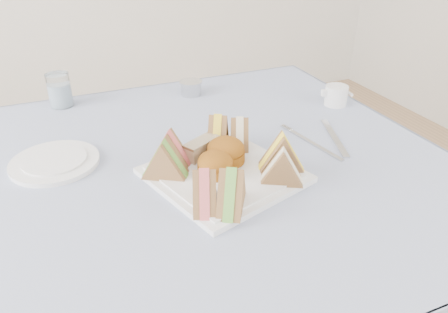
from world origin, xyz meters
name	(u,v)px	position (x,y,z in m)	size (l,w,h in m)	color
table	(215,282)	(0.00, 0.00, 0.37)	(0.90, 0.90, 0.74)	brown
tablecloth	(213,161)	(0.00, 0.00, 0.74)	(1.02, 1.02, 0.01)	#9BA7C2
serving_plate	(224,175)	(-0.01, -0.08, 0.75)	(0.27, 0.27, 0.01)	white
sandwich_fl_a	(205,187)	(-0.08, -0.17, 0.80)	(0.09, 0.04, 0.08)	brown
sandwich_fl_b	(232,188)	(-0.04, -0.19, 0.80)	(0.09, 0.04, 0.08)	brown
sandwich_fr_a	(282,152)	(0.11, -0.11, 0.80)	(0.09, 0.04, 0.08)	brown
sandwich_fr_b	(282,165)	(0.08, -0.15, 0.80)	(0.08, 0.04, 0.08)	brown
sandwich_bl_a	(165,158)	(-0.12, -0.04, 0.80)	(0.09, 0.04, 0.08)	brown
sandwich_bl_b	(170,148)	(-0.10, 0.00, 0.80)	(0.09, 0.04, 0.08)	brown
sandwich_br_a	(240,132)	(0.07, 0.01, 0.80)	(0.08, 0.04, 0.07)	brown
sandwich_br_b	(218,130)	(0.03, 0.04, 0.80)	(0.09, 0.04, 0.08)	brown
scone_left	(215,164)	(-0.03, -0.08, 0.78)	(0.07, 0.07, 0.05)	#925612
scone_right	(226,151)	(0.01, -0.04, 0.79)	(0.08, 0.08, 0.05)	#925612
pastry_slice	(201,149)	(-0.03, 0.00, 0.78)	(0.09, 0.03, 0.04)	tan
side_plate	(55,162)	(-0.33, 0.12, 0.75)	(0.19, 0.19, 0.01)	white
water_glass	(60,90)	(-0.28, 0.45, 0.79)	(0.06, 0.06, 0.09)	white
tea_strainer	(191,89)	(0.08, 0.39, 0.77)	(0.07, 0.07, 0.04)	silver
knife	(334,137)	(0.31, -0.02, 0.75)	(0.02, 0.20, 0.00)	silver
fork	(315,145)	(0.25, -0.03, 0.75)	(0.01, 0.18, 0.00)	silver
creamer_jug	(336,95)	(0.43, 0.15, 0.77)	(0.06, 0.06, 0.06)	white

